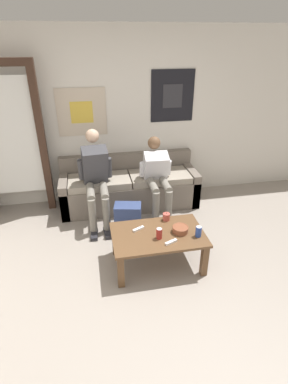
% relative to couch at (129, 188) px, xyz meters
% --- Properties ---
extents(ground_plane, '(18.00, 18.00, 0.00)m').
position_rel_couch_xyz_m(ground_plane, '(-0.03, -2.05, -0.28)').
color(ground_plane, gray).
extents(wall_back, '(10.00, 0.07, 2.55)m').
position_rel_couch_xyz_m(wall_back, '(-0.03, 0.35, 0.99)').
color(wall_back, silver).
rests_on(wall_back, ground_plane).
extents(door_frame, '(1.00, 0.10, 2.15)m').
position_rel_couch_xyz_m(door_frame, '(-1.65, 0.13, 0.91)').
color(door_frame, '#382319').
rests_on(door_frame, ground_plane).
extents(couch, '(2.08, 0.69, 0.76)m').
position_rel_couch_xyz_m(couch, '(0.00, 0.00, 0.00)').
color(couch, '#70665B').
rests_on(couch, ground_plane).
extents(coffee_table, '(1.03, 0.66, 0.42)m').
position_rel_couch_xyz_m(coffee_table, '(0.11, -1.46, 0.07)').
color(coffee_table, brown).
rests_on(coffee_table, ground_plane).
extents(person_seated_adult, '(0.47, 0.90, 1.27)m').
position_rel_couch_xyz_m(person_seated_adult, '(-0.51, -0.32, 0.41)').
color(person_seated_adult, gray).
rests_on(person_seated_adult, ground_plane).
extents(person_seated_teen, '(0.47, 0.85, 1.12)m').
position_rel_couch_xyz_m(person_seated_teen, '(0.36, -0.35, 0.34)').
color(person_seated_teen, gray).
rests_on(person_seated_teen, ground_plane).
extents(backpack, '(0.39, 0.31, 0.41)m').
position_rel_couch_xyz_m(backpack, '(-0.14, -0.76, -0.09)').
color(backpack, navy).
rests_on(backpack, ground_plane).
extents(ceramic_bowl, '(0.18, 0.18, 0.07)m').
position_rel_couch_xyz_m(ceramic_bowl, '(0.36, -1.48, 0.18)').
color(ceramic_bowl, brown).
rests_on(ceramic_bowl, coffee_table).
extents(pillar_candle, '(0.09, 0.09, 0.10)m').
position_rel_couch_xyz_m(pillar_candle, '(0.27, -1.21, 0.18)').
color(pillar_candle, '#B24C42').
rests_on(pillar_candle, coffee_table).
extents(drink_can_blue, '(0.07, 0.07, 0.12)m').
position_rel_couch_xyz_m(drink_can_blue, '(0.53, -1.59, 0.20)').
color(drink_can_blue, '#28479E').
rests_on(drink_can_blue, coffee_table).
extents(drink_can_red, '(0.07, 0.07, 0.12)m').
position_rel_couch_xyz_m(drink_can_red, '(0.10, -1.55, 0.20)').
color(drink_can_red, maroon).
rests_on(drink_can_red, coffee_table).
extents(game_controller_near_left, '(0.15, 0.09, 0.03)m').
position_rel_couch_xyz_m(game_controller_near_left, '(0.20, -1.65, 0.15)').
color(game_controller_near_left, white).
rests_on(game_controller_near_left, coffee_table).
extents(game_controller_near_right, '(0.14, 0.09, 0.03)m').
position_rel_couch_xyz_m(game_controller_near_right, '(-0.10, -1.35, 0.15)').
color(game_controller_near_right, white).
rests_on(game_controller_near_right, coffee_table).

